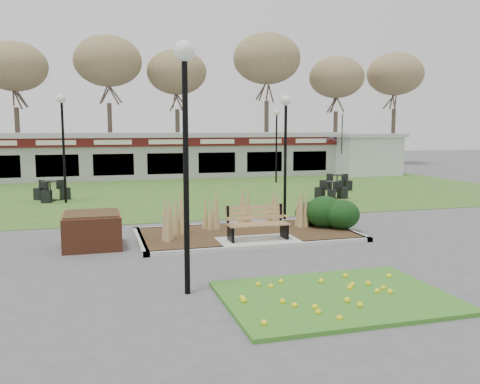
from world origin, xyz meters
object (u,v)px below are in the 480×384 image
object	(u,v)px
bistro_set_a	(51,194)
patio_umbrella	(342,153)
service_hut	(366,154)
lamp_post_near_right	(185,112)
brick_planter	(92,230)
park_bench	(257,223)
bistro_set_d	(331,193)
bistro_set_c	(337,185)
lamp_post_mid_right	(286,130)
lamp_post_far_left	(63,124)
lamp_post_far_right	(277,130)
food_pavilion	(164,155)

from	to	relation	value
bistro_set_a	patio_umbrella	world-z (taller)	patio_umbrella
service_hut	lamp_post_near_right	bearing A→B (deg)	-126.85
brick_planter	bistro_set_a	xyz separation A→B (m)	(-1.80, 9.62, -0.17)
park_bench	patio_umbrella	world-z (taller)	patio_umbrella
brick_planter	bistro_set_d	xyz separation A→B (m)	(10.30, 6.67, -0.19)
bistro_set_c	lamp_post_mid_right	bearing A→B (deg)	-127.92
lamp_post_far_left	patio_umbrella	world-z (taller)	lamp_post_far_left
bistro_set_a	patio_umbrella	distance (m)	15.57
lamp_post_far_left	bistro_set_d	xyz separation A→B (m)	(11.43, -2.10, -3.07)
lamp_post_mid_right	bistro_set_d	xyz separation A→B (m)	(3.95, 4.47, -2.83)
bistro_set_a	lamp_post_mid_right	bearing A→B (deg)	-42.28
lamp_post_near_right	bistro_set_a	xyz separation A→B (m)	(-3.59, 14.12, -3.19)
lamp_post_far_right	bistro_set_c	distance (m)	5.64
food_pavilion	service_hut	world-z (taller)	food_pavilion
food_pavilion	brick_planter	bearing A→B (deg)	-103.06
service_hut	food_pavilion	bearing A→B (deg)	171.73
lamp_post_mid_right	brick_planter	bearing A→B (deg)	-160.91
service_hut	bistro_set_c	bearing A→B (deg)	-127.98
bistro_set_a	lamp_post_near_right	bearing A→B (deg)	-75.75
park_bench	bistro_set_c	xyz separation A→B (m)	(7.55, 10.13, -0.30)
brick_planter	patio_umbrella	distance (m)	18.12
food_pavilion	patio_umbrella	bearing A→B (deg)	-37.40
brick_planter	food_pavilion	world-z (taller)	food_pavilion
brick_planter	lamp_post_far_right	world-z (taller)	lamp_post_far_right
service_hut	lamp_post_far_left	xyz separation A→B (m)	(-19.03, -8.22, 1.91)
lamp_post_far_right	bistro_set_d	world-z (taller)	lamp_post_far_right
lamp_post_mid_right	lamp_post_far_right	world-z (taller)	lamp_post_mid_right
park_bench	lamp_post_far_left	world-z (taller)	lamp_post_far_left
bistro_set_d	patio_umbrella	bearing A→B (deg)	58.97
park_bench	bistro_set_a	size ratio (longest dim) A/B	1.06
service_hut	bistro_set_c	world-z (taller)	service_hut
bistro_set_d	bistro_set_c	bearing A→B (deg)	58.71
brick_planter	bistro_set_a	distance (m)	9.79
food_pavilion	bistro_set_a	bearing A→B (deg)	-123.57
brick_planter	bistro_set_d	size ratio (longest dim) A/B	1.00
park_bench	bistro_set_d	world-z (taller)	park_bench
brick_planter	bistro_set_c	xyz separation A→B (m)	(11.95, 9.37, -0.18)
lamp_post_mid_right	lamp_post_far_left	distance (m)	9.97
bistro_set_c	brick_planter	bearing A→B (deg)	-141.88
bistro_set_d	lamp_post_near_right	bearing A→B (deg)	-127.33
lamp_post_near_right	bistro_set_a	size ratio (longest dim) A/B	2.99
lamp_post_far_left	bistro_set_a	bearing A→B (deg)	128.64
brick_planter	bistro_set_c	world-z (taller)	brick_planter
lamp_post_far_right	lamp_post_mid_right	bearing A→B (deg)	-108.62
lamp_post_mid_right	patio_umbrella	xyz separation A→B (m)	(7.15, 9.80, -1.31)
bistro_set_a	park_bench	bearing A→B (deg)	-59.12
lamp_post_mid_right	bistro_set_a	xyz separation A→B (m)	(-8.16, 7.42, -2.81)
lamp_post_mid_right	bistro_set_a	distance (m)	11.38
service_hut	brick_planter	bearing A→B (deg)	-136.48
food_pavilion	lamp_post_near_right	xyz separation A→B (m)	(-2.62, -23.46, 2.02)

